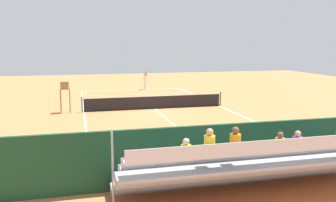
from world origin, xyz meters
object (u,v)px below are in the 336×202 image
object	(u,v)px
tennis_player	(145,79)
tennis_ball_near	(169,93)
tennis_net	(154,102)
tennis_racket	(137,90)
umpire_chair	(65,94)
equipment_bag	(252,166)
courtside_bench	(287,152)
bleacher_stand	(257,166)

from	to	relation	value
tennis_player	tennis_ball_near	world-z (taller)	tennis_player
tennis_net	tennis_racket	xyz separation A→B (m)	(-0.44, -10.55, -0.49)
tennis_racket	tennis_ball_near	world-z (taller)	tennis_ball_near
umpire_chair	equipment_bag	size ratio (longest dim) A/B	2.38
courtside_bench	tennis_ball_near	size ratio (longest dim) A/B	27.27
bleacher_stand	courtside_bench	distance (m)	3.24
equipment_bag	umpire_chair	bearing A→B (deg)	-62.37
tennis_net	courtside_bench	xyz separation A→B (m)	(-2.41, 13.27, 0.06)
umpire_chair	tennis_racket	distance (m)	12.42
umpire_chair	tennis_ball_near	xyz separation A→B (m)	(-9.25, -7.49, -1.28)
tennis_player	tennis_racket	world-z (taller)	tennis_player
tennis_net	tennis_ball_near	xyz separation A→B (m)	(-3.05, -7.62, -0.47)
umpire_chair	courtside_bench	bearing A→B (deg)	122.71
tennis_player	tennis_racket	distance (m)	1.44
courtside_bench	umpire_chair	bearing A→B (deg)	-57.29
tennis_net	equipment_bag	bearing A→B (deg)	93.77
courtside_bench	tennis_racket	world-z (taller)	courtside_bench
tennis_ball_near	umpire_chair	bearing A→B (deg)	39.00
tennis_net	tennis_ball_near	world-z (taller)	tennis_net
bleacher_stand	tennis_ball_near	bearing A→B (deg)	-97.58
courtside_bench	equipment_bag	size ratio (longest dim) A/B	2.00
tennis_net	tennis_player	xyz separation A→B (m)	(-1.38, -10.98, 0.51)
equipment_bag	tennis_racket	distance (m)	23.95
bleacher_stand	tennis_player	bearing A→B (deg)	-93.03
equipment_bag	tennis_player	xyz separation A→B (m)	(-0.50, -24.38, 0.84)
courtside_bench	tennis_player	size ratio (longest dim) A/B	0.93
bleacher_stand	equipment_bag	xyz separation A→B (m)	(-0.90, -1.98, -0.77)
tennis_net	umpire_chair	bearing A→B (deg)	-1.21
umpire_chair	tennis_racket	world-z (taller)	umpire_chair
umpire_chair	tennis_player	bearing A→B (deg)	-124.96
bleacher_stand	tennis_racket	distance (m)	25.95
tennis_ball_near	courtside_bench	bearing A→B (deg)	88.25
bleacher_stand	tennis_net	bearing A→B (deg)	-90.06
tennis_racket	umpire_chair	bearing A→B (deg)	57.51
tennis_net	tennis_player	distance (m)	11.07
bleacher_stand	equipment_bag	distance (m)	2.31
tennis_net	umpire_chair	distance (m)	6.25
bleacher_stand	tennis_player	xyz separation A→B (m)	(-1.40, -26.36, 0.07)
umpire_chair	tennis_player	distance (m)	13.23
tennis_ball_near	equipment_bag	bearing A→B (deg)	84.12
bleacher_stand	tennis_ball_near	size ratio (longest dim) A/B	137.27
bleacher_stand	umpire_chair	world-z (taller)	bleacher_stand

